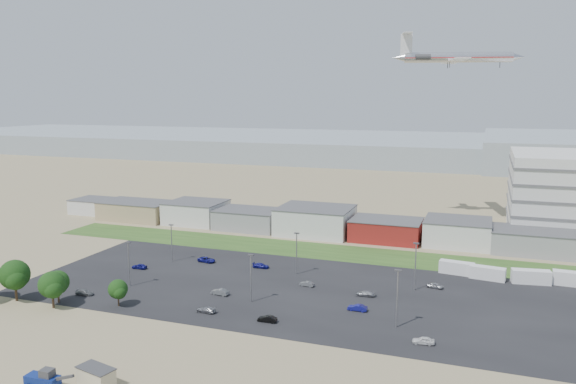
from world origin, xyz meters
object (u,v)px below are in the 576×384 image
at_px(parked_car_1, 357,308).
at_px(parked_car_6, 261,266).
at_px(airliner, 458,57).
at_px(parked_car_8, 435,286).
at_px(parked_car_10, 85,292).
at_px(telehandler, 42,379).
at_px(parked_car_7, 307,284).
at_px(parked_car_9, 207,260).
at_px(parked_car_3, 206,310).
at_px(portable_shed, 96,377).
at_px(parked_car_2, 423,340).
at_px(parked_car_12, 365,294).
at_px(box_trailer_a, 457,268).
at_px(parked_car_4, 220,292).
at_px(parked_car_5, 139,266).
at_px(parked_car_13, 267,319).

bearing_deg(parked_car_1, parked_car_6, -124.26).
bearing_deg(airliner, parked_car_8, -102.00).
bearing_deg(parked_car_10, telehandler, -154.16).
relative_size(parked_car_7, parked_car_9, 0.72).
relative_size(airliner, parked_car_3, 10.55).
height_order(portable_shed, parked_car_8, portable_shed).
height_order(parked_car_2, parked_car_12, parked_car_2).
bearing_deg(parked_car_9, box_trailer_a, -71.63).
bearing_deg(airliner, parked_car_9, -141.43).
height_order(airliner, parked_car_7, airliner).
bearing_deg(parked_car_3, portable_shed, -0.30).
distance_m(parked_car_3, parked_car_10, 28.86).
xyz_separation_m(parked_car_4, parked_car_6, (0.87, 20.61, -0.06)).
height_order(parked_car_4, parked_car_6, parked_car_4).
relative_size(parked_car_2, parked_car_3, 0.95).
xyz_separation_m(parked_car_2, parked_car_4, (-43.32, 10.08, 0.02)).
xyz_separation_m(portable_shed, parked_car_5, (-27.28, 50.44, -0.80)).
bearing_deg(parked_car_13, parked_car_8, 135.75).
relative_size(parked_car_7, parked_car_8, 0.93).
distance_m(parked_car_8, parked_car_12, 16.76).
height_order(parked_car_3, parked_car_10, parked_car_10).
bearing_deg(telehandler, parked_car_10, 119.45).
relative_size(telehandler, box_trailer_a, 1.00).
xyz_separation_m(parked_car_1, parked_car_2, (13.89, -11.03, 0.00)).
relative_size(parked_car_3, parked_car_10, 1.00).
bearing_deg(parked_car_5, portable_shed, 25.98).
height_order(portable_shed, parked_car_5, portable_shed).
bearing_deg(portable_shed, parked_car_13, 77.49).
relative_size(portable_shed, parked_car_6, 1.39).
bearing_deg(airliner, parked_car_5, -143.33).
bearing_deg(portable_shed, parked_car_8, 68.05).
bearing_deg(parked_car_10, parked_car_1, -84.80).
xyz_separation_m(parked_car_8, parked_car_12, (-13.35, -10.14, -0.04)).
bearing_deg(parked_car_1, parked_car_10, -78.93).
height_order(parked_car_4, parked_car_8, parked_car_4).
height_order(parked_car_1, parked_car_4, parked_car_4).
bearing_deg(portable_shed, parked_car_3, 100.22).
bearing_deg(parked_car_5, parked_car_2, 71.64).
bearing_deg(parked_car_3, parked_car_7, 149.75).
bearing_deg(parked_car_3, parked_car_8, 128.60).
bearing_deg(telehandler, parked_car_7, 66.67).
bearing_deg(box_trailer_a, portable_shed, -114.36).
bearing_deg(parked_car_1, airliner, 172.93).
bearing_deg(parked_car_12, telehandler, -37.16).
bearing_deg(parked_car_4, parked_car_13, 62.65).
xyz_separation_m(airliner, parked_car_1, (-11.56, -89.62, -53.60)).
xyz_separation_m(parked_car_10, parked_car_13, (41.82, -0.40, 0.03)).
xyz_separation_m(parked_car_3, parked_car_7, (13.75, 21.37, -0.02)).
relative_size(parked_car_4, parked_car_8, 1.12).
bearing_deg(parked_car_10, parked_car_6, -48.06).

